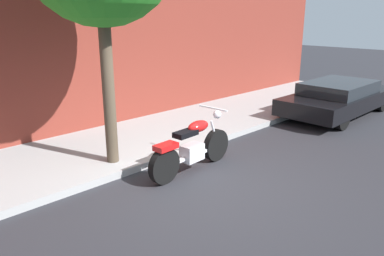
% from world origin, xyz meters
% --- Properties ---
extents(ground_plane, '(60.00, 60.00, 0.00)m').
position_xyz_m(ground_plane, '(0.00, 0.00, 0.00)').
color(ground_plane, '#28282D').
extents(sidewalk, '(20.89, 2.83, 0.14)m').
position_xyz_m(sidewalk, '(0.00, 2.64, 0.07)').
color(sidewalk, '#9F9F9F').
rests_on(sidewalk, ground).
extents(motorcycle, '(2.16, 0.70, 1.17)m').
position_xyz_m(motorcycle, '(0.37, 0.55, 0.47)').
color(motorcycle, black).
rests_on(motorcycle, ground).
extents(parked_car_black, '(4.45, 1.79, 1.03)m').
position_xyz_m(parked_car_black, '(6.48, 0.47, 0.55)').
color(parked_car_black, black).
rests_on(parked_car_black, ground).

